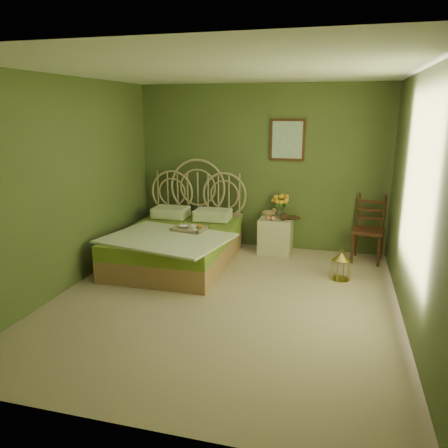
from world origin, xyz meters
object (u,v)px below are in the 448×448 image
(chair, at_px, (369,224))
(nightstand, at_px, (276,230))
(birdcage, at_px, (341,266))
(bed, at_px, (178,242))

(chair, bearing_deg, nightstand, -171.27)
(nightstand, bearing_deg, birdcage, -43.49)
(chair, relative_size, birdcage, 2.61)
(chair, bearing_deg, birdcage, -102.25)
(bed, bearing_deg, birdcage, -2.26)
(bed, distance_m, chair, 2.85)
(chair, distance_m, birdcage, 1.08)
(nightstand, relative_size, chair, 1.00)
(bed, height_order, birdcage, bed)
(birdcage, bearing_deg, bed, 177.74)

